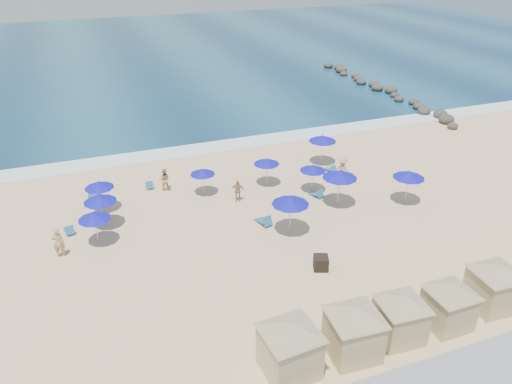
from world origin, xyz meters
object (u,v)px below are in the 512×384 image
at_px(cabana_1, 354,325).
at_px(umbrella_8, 313,168).
at_px(umbrella_5, 267,161).
at_px(umbrella_3, 202,172).
at_px(trash_bin, 321,263).
at_px(umbrella_2, 100,199).
at_px(umbrella_7, 323,138).
at_px(cabana_0, 290,341).
at_px(umbrella_9, 409,175).
at_px(rock_jetty, 382,89).
at_px(cabana_2, 401,311).
at_px(cabana_4, 496,280).
at_px(cabana_3, 450,299).
at_px(beachgoer_2, 237,191).
at_px(beachgoer_3, 343,170).
at_px(umbrella_6, 340,174).
at_px(umbrella_4, 290,200).
at_px(umbrella_1, 99,185).
at_px(beachgoer_1, 164,179).
at_px(umbrella_0, 94,216).
at_px(beachgoer_0, 58,243).

distance_m(cabana_1, umbrella_8, 15.61).
bearing_deg(umbrella_5, umbrella_3, 177.83).
bearing_deg(trash_bin, umbrella_3, 130.11).
distance_m(umbrella_2, umbrella_7, 17.84).
xyz_separation_m(cabana_0, cabana_1, (3.00, -0.06, -0.04)).
bearing_deg(umbrella_3, umbrella_9, -25.69).
distance_m(rock_jetty, cabana_2, 40.72).
height_order(rock_jetty, cabana_4, cabana_4).
bearing_deg(cabana_1, cabana_3, 0.35).
height_order(beachgoer_2, beachgoer_3, beachgoer_3).
bearing_deg(umbrella_3, umbrella_8, -17.46).
height_order(umbrella_2, umbrella_6, umbrella_6).
height_order(rock_jetty, cabana_2, cabana_2).
bearing_deg(rock_jetty, umbrella_4, -132.98).
bearing_deg(cabana_3, umbrella_7, 80.69).
bearing_deg(cabana_1, beachgoer_3, 62.02).
distance_m(cabana_3, umbrella_2, 20.67).
bearing_deg(umbrella_8, umbrella_3, 162.54).
relative_size(umbrella_6, umbrella_8, 1.26).
bearing_deg(umbrella_5, umbrella_8, -38.95).
height_order(cabana_2, umbrella_7, cabana_2).
height_order(rock_jetty, beachgoer_3, beachgoer_3).
bearing_deg(umbrella_1, cabana_4, -44.44).
xyz_separation_m(umbrella_2, beachgoer_3, (17.40, 0.49, -1.11)).
relative_size(cabana_4, umbrella_1, 2.01).
bearing_deg(cabana_0, cabana_1, -1.18).
bearing_deg(beachgoer_1, beachgoer_3, -176.27).
bearing_deg(umbrella_1, umbrella_5, -1.50).
bearing_deg(umbrella_2, beachgoer_1, 38.77).
bearing_deg(umbrella_7, umbrella_9, -73.14).
bearing_deg(umbrella_3, umbrella_2, -163.62).
height_order(cabana_0, umbrella_0, cabana_0).
bearing_deg(beachgoer_2, cabana_4, -35.58).
relative_size(umbrella_6, umbrella_7, 1.08).
distance_m(umbrella_1, umbrella_7, 17.36).
xyz_separation_m(cabana_0, beachgoer_0, (-8.86, 12.42, -0.75)).
relative_size(cabana_0, cabana_4, 1.05).
distance_m(umbrella_0, umbrella_2, 1.94).
height_order(umbrella_3, beachgoer_1, umbrella_3).
distance_m(rock_jetty, umbrella_7, 22.53).
height_order(rock_jetty, umbrella_9, umbrella_9).
distance_m(cabana_0, umbrella_4, 11.04).
bearing_deg(umbrella_4, beachgoer_3, 38.38).
xyz_separation_m(cabana_4, umbrella_1, (-17.15, 16.82, 0.32)).
distance_m(cabana_4, umbrella_0, 21.88).
distance_m(trash_bin, umbrella_2, 14.06).
xyz_separation_m(cabana_1, beachgoer_1, (-4.54, 18.68, -0.80)).
height_order(cabana_0, umbrella_3, cabana_0).
distance_m(cabana_1, beachgoer_2, 15.26).
relative_size(umbrella_4, umbrella_8, 1.23).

